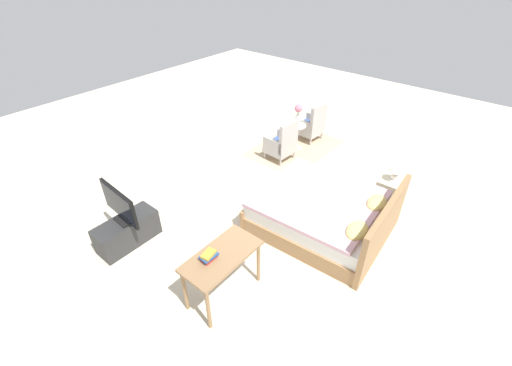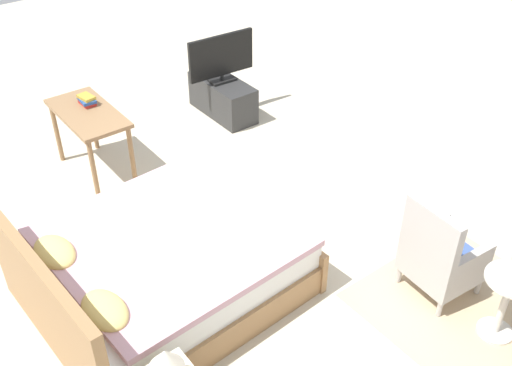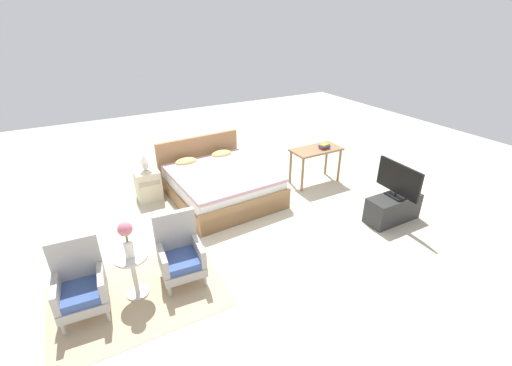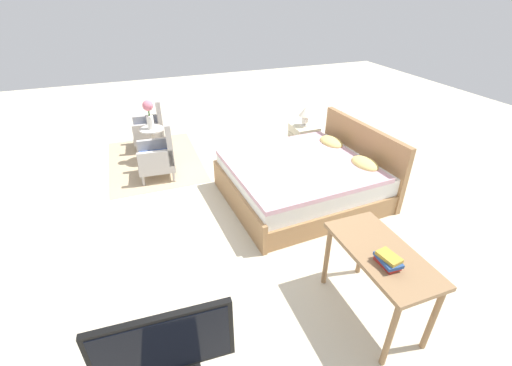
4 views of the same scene
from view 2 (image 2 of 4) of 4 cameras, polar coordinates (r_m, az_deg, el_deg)
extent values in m
plane|color=beige|center=(5.65, 0.57, -5.31)|extent=(16.00, 16.00, 0.00)
cube|color=tan|center=(5.23, 21.95, -12.84)|extent=(2.10, 1.50, 0.01)
cube|color=#997047|center=(5.12, -8.59, -8.98)|extent=(1.85, 2.14, 0.28)
cube|color=white|center=(4.94, -8.86, -6.83)|extent=(1.78, 2.05, 0.24)
cube|color=#CC9EAD|center=(4.87, -8.21, -5.12)|extent=(1.82, 1.89, 0.06)
cube|color=#997047|center=(4.62, -19.29, -11.15)|extent=(1.77, 0.18, 0.96)
cube|color=#997047|center=(5.50, -0.04, -3.91)|extent=(1.77, 0.16, 0.40)
ellipsoid|color=#DBC670|center=(4.34, -14.21, -11.66)|extent=(0.46, 0.30, 0.14)
ellipsoid|color=#DBC670|center=(4.88, -18.64, -6.24)|extent=(0.46, 0.30, 0.14)
cylinder|color=#ADA8A3|center=(5.41, 20.41, -9.12)|extent=(0.04, 0.04, 0.16)
cylinder|color=#ADA8A3|center=(5.60, 16.86, -6.50)|extent=(0.04, 0.04, 0.16)
cylinder|color=#ADA8A3|center=(5.12, 17.10, -11.29)|extent=(0.04, 0.04, 0.16)
cylinder|color=#ADA8A3|center=(5.32, 13.48, -8.42)|extent=(0.04, 0.04, 0.16)
cube|color=#ADA8A3|center=(5.26, 17.23, -7.70)|extent=(0.58, 0.58, 0.12)
cube|color=#3D5693|center=(5.19, 17.44, -6.81)|extent=(0.53, 0.53, 0.10)
cube|color=#ADA8A3|center=(4.87, 16.19, -5.52)|extent=(0.54, 0.12, 0.64)
cube|color=#ADA8A3|center=(5.04, 19.56, -7.58)|extent=(0.11, 0.52, 0.26)
cube|color=#ADA8A3|center=(5.24, 15.73, -4.76)|extent=(0.11, 0.52, 0.26)
cylinder|color=beige|center=(5.20, 21.77, -12.96)|extent=(0.28, 0.28, 0.03)
cylinder|color=beige|center=(5.00, 22.49, -10.78)|extent=(0.06, 0.06, 0.54)
cone|color=silver|center=(3.68, -8.61, -16.26)|extent=(0.22, 0.22, 0.15)
cube|color=#2D2D2D|center=(7.55, -3.19, 8.15)|extent=(0.96, 0.40, 0.45)
cube|color=black|center=(7.44, -3.25, 9.80)|extent=(0.22, 0.33, 0.03)
cylinder|color=black|center=(7.42, -3.26, 10.08)|extent=(0.04, 0.04, 0.05)
cube|color=black|center=(7.31, -3.34, 12.04)|extent=(0.09, 0.87, 0.50)
cube|color=black|center=(7.33, -3.44, 12.10)|extent=(0.05, 0.81, 0.45)
cylinder|color=#8E6B47|center=(6.25, -11.72, 2.43)|extent=(0.05, 0.05, 0.71)
cylinder|color=#8E6B47|center=(7.01, -15.30, 5.73)|extent=(0.05, 0.05, 0.71)
cylinder|color=#8E6B47|center=(6.12, -15.18, 1.09)|extent=(0.05, 0.05, 0.71)
cylinder|color=#8E6B47|center=(6.89, -18.44, 4.59)|extent=(0.05, 0.05, 0.71)
cube|color=#8E6B47|center=(6.38, -15.76, 6.41)|extent=(1.04, 0.52, 0.04)
cube|color=#AD2823|center=(6.50, -15.77, 7.38)|extent=(0.19, 0.13, 0.04)
cube|color=#284C8E|center=(6.48, -15.82, 7.64)|extent=(0.22, 0.15, 0.03)
cube|color=#B79333|center=(6.47, -15.86, 7.88)|extent=(0.20, 0.15, 0.03)
camera|label=1|loc=(7.33, -46.44, 28.02)|focal=24.00mm
camera|label=3|loc=(7.10, 47.76, 21.27)|focal=24.00mm
camera|label=4|loc=(7.94, -10.92, 27.86)|focal=24.00mm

